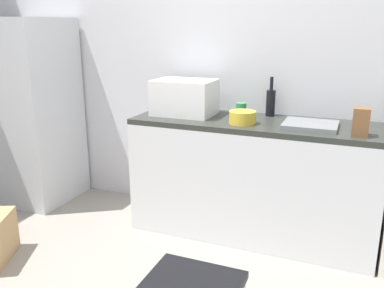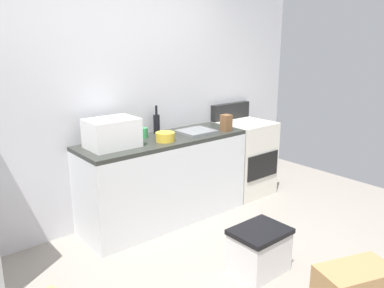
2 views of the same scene
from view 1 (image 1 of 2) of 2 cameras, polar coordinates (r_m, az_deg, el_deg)
name	(u,v)px [view 1 (image 1 of 2)]	position (r m, az deg, el deg)	size (l,w,h in m)	color
wall_back	(231,61)	(3.40, 5.42, 11.43)	(5.00, 0.10, 2.60)	silver
kitchen_counter	(252,179)	(3.18, 8.37, -4.75)	(1.80, 0.60, 0.90)	silver
refrigerator	(32,112)	(4.01, -21.34, 4.15)	(0.68, 0.66, 1.64)	silver
microwave	(185,97)	(3.22, -1.04, 6.49)	(0.46, 0.34, 0.27)	white
sink_basin	(310,125)	(2.94, 16.08, 2.56)	(0.36, 0.32, 0.03)	slate
wine_bottle	(271,102)	(3.22, 10.83, 5.76)	(0.07, 0.07, 0.30)	black
coffee_mug	(241,109)	(3.21, 6.82, 4.80)	(0.08, 0.08, 0.10)	#338C4C
knife_block	(361,122)	(2.78, 22.35, 2.82)	(0.10, 0.10, 0.18)	brown
mixing_bowl	(242,117)	(2.94, 7.01, 3.69)	(0.19, 0.19, 0.09)	gold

